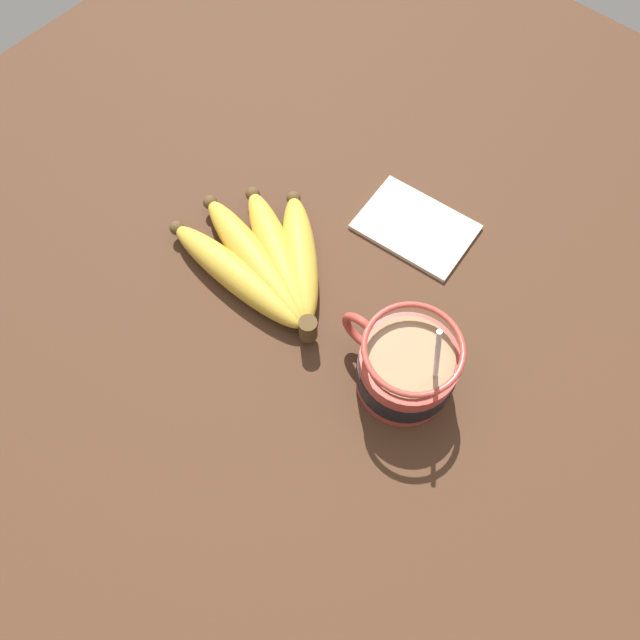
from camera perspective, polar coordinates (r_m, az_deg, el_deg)
table at (r=69.68cm, az=2.22°, el=-2.12°), size 130.12×130.12×2.90cm
coffee_mug at (r=63.28cm, az=7.57°, el=-4.71°), size 13.39×10.05×14.91cm
banana_bunch at (r=70.93cm, az=-4.98°, el=5.30°), size 22.32×15.44×4.29cm
napkin at (r=76.13cm, az=8.73°, el=8.41°), size 14.01×10.47×0.60cm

